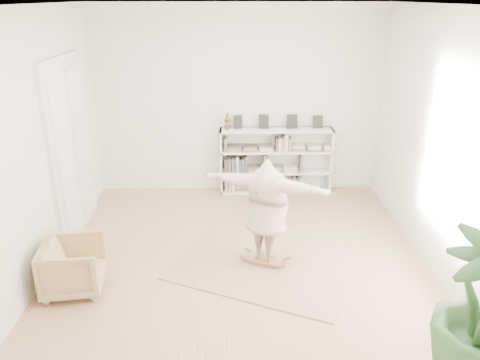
# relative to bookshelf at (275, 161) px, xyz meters

# --- Properties ---
(floor) EXTENTS (6.00, 6.00, 0.00)m
(floor) POSITION_rel_bookshelf_xyz_m (-0.74, -2.82, -0.64)
(floor) COLOR #946B4C
(floor) RESTS_ON ground
(room_shell) EXTENTS (6.00, 6.00, 6.00)m
(room_shell) POSITION_rel_bookshelf_xyz_m (-0.74, 0.12, 2.87)
(room_shell) COLOR silver
(room_shell) RESTS_ON floor
(doors) EXTENTS (0.09, 1.78, 2.92)m
(doors) POSITION_rel_bookshelf_xyz_m (-3.45, -1.52, 0.76)
(doors) COLOR white
(doors) RESTS_ON floor
(bookshelf) EXTENTS (2.20, 0.35, 1.64)m
(bookshelf) POSITION_rel_bookshelf_xyz_m (0.00, 0.00, 0.00)
(bookshelf) COLOR silver
(bookshelf) RESTS_ON floor
(armchair) EXTENTS (0.86, 0.84, 0.71)m
(armchair) POSITION_rel_bookshelf_xyz_m (-2.98, -3.36, -0.28)
(armchair) COLOR tan
(armchair) RESTS_ON floor
(rug) EXTENTS (3.10, 2.85, 0.02)m
(rug) POSITION_rel_bookshelf_xyz_m (-0.37, -2.74, -0.63)
(rug) COLOR tan
(rug) RESTS_ON floor
(rocker_board) EXTENTS (0.58, 0.48, 0.11)m
(rocker_board) POSITION_rel_bookshelf_xyz_m (-0.37, -2.74, -0.57)
(rocker_board) COLOR brown
(rocker_board) RESTS_ON rug
(person) EXTENTS (1.95, 1.25, 1.55)m
(person) POSITION_rel_bookshelf_xyz_m (-0.37, -2.74, 0.26)
(person) COLOR #C3A592
(person) RESTS_ON rocker_board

